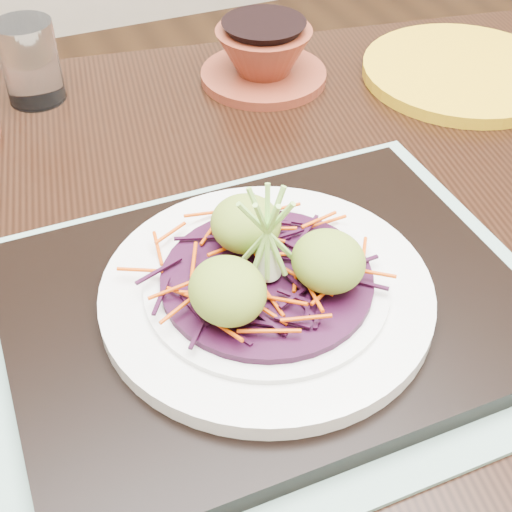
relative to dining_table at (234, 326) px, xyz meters
name	(u,v)px	position (x,y,z in m)	size (l,w,h in m)	color
dining_table	(234,326)	(0.00, 0.00, 0.00)	(1.26, 0.94, 0.72)	black
placemat	(266,316)	(0.00, -0.08, 0.10)	(0.43, 0.34, 0.00)	gray
serving_tray	(266,307)	(0.00, -0.08, 0.11)	(0.37, 0.28, 0.02)	black
white_plate	(267,291)	(0.00, -0.08, 0.12)	(0.24, 0.24, 0.02)	silver
cabbage_bed	(267,279)	(0.00, -0.08, 0.14)	(0.15, 0.15, 0.01)	#2C0823
carrot_julienne	(267,272)	(0.00, -0.08, 0.14)	(0.19, 0.19, 0.01)	#C73F03
guacamole_scoops	(267,257)	(0.00, -0.08, 0.16)	(0.13, 0.12, 0.04)	olive
scallion_garnish	(267,237)	(0.00, -0.08, 0.18)	(0.06, 0.06, 0.08)	#89C54E
water_glass	(30,62)	(-0.10, 0.31, 0.14)	(0.06, 0.06, 0.09)	white
terracotta_bowl_set	(264,58)	(0.14, 0.26, 0.12)	(0.16, 0.16, 0.06)	maroon
yellow_plate	(463,72)	(0.35, 0.18, 0.10)	(0.23, 0.23, 0.01)	#C19415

